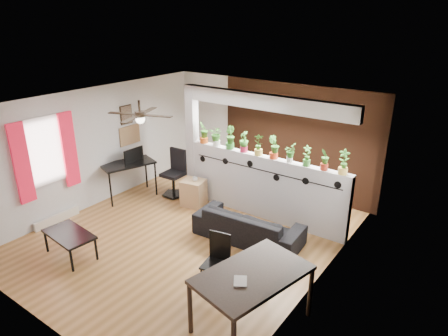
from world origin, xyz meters
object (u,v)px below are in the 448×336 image
at_px(coffee_table, 69,236).
at_px(cube_shelf, 194,193).
at_px(potted_plant_5, 274,147).
at_px(sofa, 248,226).
at_px(potted_plant_4, 259,144).
at_px(office_chair, 175,176).
at_px(potted_plant_1, 217,135).
at_px(potted_plant_8, 325,159).
at_px(potted_plant_0, 204,132).
at_px(potted_plant_2, 230,137).
at_px(potted_plant_6, 290,152).
at_px(potted_plant_9, 344,161).
at_px(potted_plant_7, 307,155).
at_px(dining_table, 253,279).
at_px(folding_chair, 218,256).
at_px(potted_plant_3, 244,141).
at_px(computer_desk, 128,166).
at_px(cup, 195,179).
at_px(ceiling_fan, 140,116).

bearing_deg(coffee_table, cube_shelf, 80.32).
distance_m(potted_plant_5, sofa, 1.62).
xyz_separation_m(potted_plant_4, office_chair, (-2.07, -0.28, -1.11)).
bearing_deg(potted_plant_1, potted_plant_8, 0.00).
xyz_separation_m(potted_plant_0, potted_plant_8, (2.81, -0.00, -0.04)).
height_order(potted_plant_2, potted_plant_5, potted_plant_2).
distance_m(potted_plant_0, potted_plant_6, 2.11).
relative_size(potted_plant_9, cube_shelf, 0.78).
bearing_deg(potted_plant_7, dining_table, -78.53).
bearing_deg(potted_plant_6, folding_chair, -88.53).
height_order(potted_plant_1, potted_plant_3, potted_plant_3).
relative_size(potted_plant_9, computer_desk, 0.35).
bearing_deg(potted_plant_5, cup, -165.55).
xyz_separation_m(potted_plant_9, sofa, (-1.36, -0.96, -1.31)).
relative_size(potted_plant_3, office_chair, 0.40).
bearing_deg(ceiling_fan, potted_plant_1, 78.35).
bearing_deg(computer_desk, cube_shelf, 19.51).
xyz_separation_m(potted_plant_1, potted_plant_5, (1.40, 0.00, 0.01)).
distance_m(ceiling_fan, potted_plant_9, 3.72).
relative_size(potted_plant_1, potted_plant_6, 1.19).
xyz_separation_m(potted_plant_5, computer_desk, (-3.23, -0.96, -0.83)).
height_order(dining_table, folding_chair, folding_chair).
height_order(potted_plant_2, potted_plant_8, potted_plant_2).
relative_size(potted_plant_5, dining_table, 0.27).
height_order(potted_plant_3, potted_plant_5, potted_plant_5).
relative_size(potted_plant_2, computer_desk, 0.37).
relative_size(ceiling_fan, cube_shelf, 2.02).
relative_size(potted_plant_6, computer_desk, 0.28).
relative_size(sofa, folding_chair, 2.10).
xyz_separation_m(potted_plant_3, office_chair, (-1.72, -0.28, -1.10)).
bearing_deg(computer_desk, potted_plant_0, 33.22).
height_order(potted_plant_2, cup, potted_plant_2).
bearing_deg(potted_plant_9, coffee_table, -137.98).
distance_m(potted_plant_6, potted_plant_7, 0.35).
bearing_deg(potted_plant_0, potted_plant_1, -0.00).
xyz_separation_m(ceiling_fan, potted_plant_8, (2.83, 1.80, -0.75)).
height_order(cube_shelf, coffee_table, cube_shelf).
relative_size(potted_plant_4, potted_plant_6, 1.24).
relative_size(ceiling_fan, cup, 10.52).
distance_m(potted_plant_8, potted_plant_9, 0.35).
distance_m(potted_plant_9, sofa, 2.12).
xyz_separation_m(potted_plant_8, sofa, (-1.01, -0.96, -1.28)).
bearing_deg(potted_plant_3, potted_plant_5, 0.00).
xyz_separation_m(potted_plant_5, sofa, (0.05, -0.96, -1.31)).
distance_m(cup, folding_chair, 2.90).
bearing_deg(ceiling_fan, potted_plant_8, 32.47).
bearing_deg(potted_plant_0, potted_plant_4, -0.00).
distance_m(potted_plant_7, potted_plant_8, 0.35).
xyz_separation_m(potted_plant_0, potted_plant_1, (0.35, -0.00, -0.03)).
height_order(potted_plant_0, potted_plant_1, potted_plant_0).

